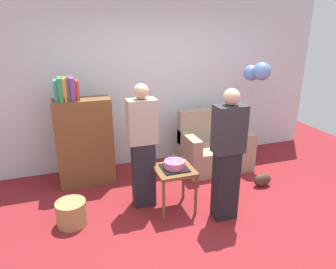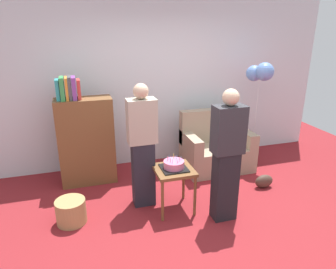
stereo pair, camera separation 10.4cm
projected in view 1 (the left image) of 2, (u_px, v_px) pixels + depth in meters
The scene contains 11 objects.
ground_plane at pixel (203, 223), 3.80m from camera, with size 8.00×8.00×0.00m, color maroon.
wall_back at pixel (155, 84), 5.17m from camera, with size 6.00×0.10×2.70m, color silver.
couch at pixel (214, 148), 5.18m from camera, with size 1.10×0.70×0.96m.
bookshelf at pixel (84, 140), 4.54m from camera, with size 0.80×0.36×1.62m.
side_table at pixel (174, 175), 3.92m from camera, with size 0.48×0.48×0.58m.
birthday_cake at pixel (174, 165), 3.88m from camera, with size 0.32×0.32×0.17m.
person_blowing_candles at pixel (143, 146), 3.93m from camera, with size 0.36×0.22×1.63m.
person_holding_cake at pixel (227, 155), 3.65m from camera, with size 0.36×0.22×1.63m.
wicker_basket at pixel (71, 213), 3.73m from camera, with size 0.36×0.36×0.30m, color #A88451.
handbag at pixel (262, 180), 4.62m from camera, with size 0.28×0.14×0.20m, color #473328.
balloon_bunch at pixel (257, 72), 4.98m from camera, with size 0.36×0.44×1.73m.
Camera 1 is at (-1.44, -2.90, 2.30)m, focal length 33.24 mm.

